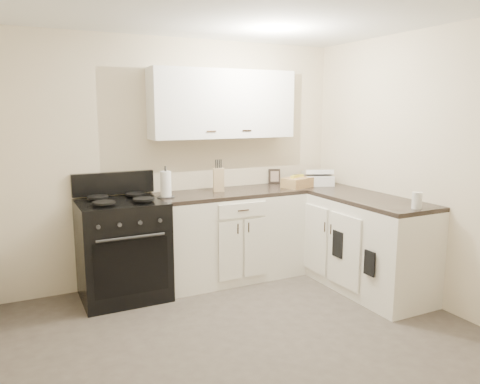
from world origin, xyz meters
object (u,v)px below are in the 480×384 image
knife_block (219,180)px  countertop_grill (318,180)px  stove (123,251)px  wicker_basket (297,183)px  paper_towel (166,184)px

knife_block → countertop_grill: size_ratio=0.78×
stove → wicker_basket: size_ratio=2.97×
paper_towel → wicker_basket: (1.48, -0.07, -0.07)m
stove → wicker_basket: wicker_basket is taller
stove → countertop_grill: bearing=-0.6°
knife_block → countertop_grill: knife_block is taller
stove → countertop_grill: countertop_grill is taller
stove → knife_block: bearing=4.7°
knife_block → wicker_basket: 0.89m
stove → knife_block: knife_block is taller
stove → knife_block: (1.04, 0.09, 0.60)m
wicker_basket → paper_towel: bearing=177.4°
knife_block → paper_towel: bearing=-152.1°
knife_block → wicker_basket: bearing=9.3°
paper_towel → wicker_basket: paper_towel is taller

